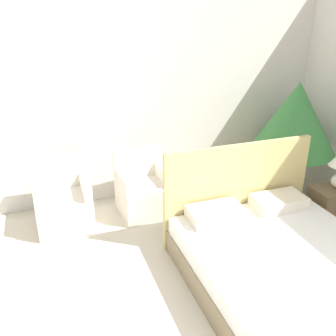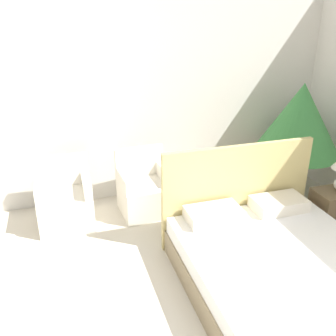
{
  "view_description": "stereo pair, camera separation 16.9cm",
  "coord_description": "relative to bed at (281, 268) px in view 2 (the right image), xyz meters",
  "views": [
    {
      "loc": [
        -1.33,
        -1.03,
        2.6
      ],
      "look_at": [
        0.05,
        2.83,
        0.81
      ],
      "focal_mm": 40.0,
      "sensor_mm": 36.0,
      "label": 1
    },
    {
      "loc": [
        -1.17,
        -1.09,
        2.6
      ],
      "look_at": [
        0.05,
        2.83,
        0.81
      ],
      "focal_mm": 40.0,
      "sensor_mm": 36.0,
      "label": 2
    }
  ],
  "objects": [
    {
      "name": "wall_back",
      "position": [
        -0.75,
        2.49,
        1.19
      ],
      "size": [
        10.0,
        0.06,
        2.9
      ],
      "color": "silver",
      "rests_on": "ground_plane"
    },
    {
      "name": "bed",
      "position": [
        0.0,
        0.0,
        0.0
      ],
      "size": [
        1.83,
        2.17,
        1.18
      ],
      "color": "#8C7A5B",
      "rests_on": "ground_plane"
    },
    {
      "name": "armchair_near_window_left",
      "position": [
        -1.93,
        1.9,
        0.02
      ],
      "size": [
        0.68,
        0.62,
        0.85
      ],
      "rotation": [
        0.0,
        0.0,
        -0.01
      ],
      "color": "silver",
      "rests_on": "ground_plane"
    },
    {
      "name": "armchair_near_window_right",
      "position": [
        -0.88,
        1.9,
        0.02
      ],
      "size": [
        0.7,
        0.65,
        0.85
      ],
      "rotation": [
        0.0,
        0.0,
        0.05
      ],
      "color": "silver",
      "rests_on": "ground_plane"
    },
    {
      "name": "potted_palm",
      "position": [
        1.26,
        1.7,
        0.89
      ],
      "size": [
        1.18,
        1.18,
        1.67
      ],
      "color": "beige",
      "rests_on": "ground_plane"
    },
    {
      "name": "nightstand",
      "position": [
        1.27,
        0.78,
        0.01
      ],
      "size": [
        0.55,
        0.38,
        0.52
      ],
      "color": "brown",
      "rests_on": "ground_plane"
    }
  ]
}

